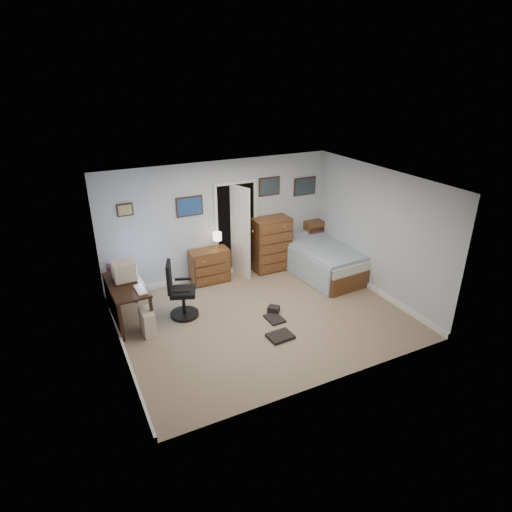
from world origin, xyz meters
The scene contains 15 objects.
floor centered at (0.00, 0.00, -0.01)m, with size 5.00×4.00×0.02m, color #87735D.
computer_desk centered at (-2.29, 0.96, 0.57)m, with size 0.64×1.30×0.74m.
crt_monitor centered at (-2.18, 1.11, 0.92)m, with size 0.40×0.37×0.35m.
keyboard centered at (-2.02, 0.61, 0.75)m, with size 0.15×0.39×0.02m, color beige.
pc_tower centered at (-2.00, 0.41, 0.22)m, with size 0.22×0.42×0.44m.
office_chair centered at (-1.33, 0.70, 0.42)m, with size 0.67×0.67×1.08m.
media_stack centered at (-2.32, 1.73, 0.40)m, with size 0.16×0.16×0.81m, color maroon.
low_dresser centered at (-0.36, 1.77, 0.36)m, with size 0.81×0.41×0.72m, color brown.
table_lamp centered at (-0.16, 1.77, 0.98)m, with size 0.19×0.19×0.35m.
doorway centered at (0.35, 2.27, 1.00)m, with size 0.96×1.12×2.05m.
tall_dresser centered at (1.09, 1.75, 0.60)m, with size 0.82×0.48×1.21m, color brown.
headboard_bookcase centered at (2.58, 1.86, 0.49)m, with size 1.03×0.28×0.92m.
bed centered at (1.98, 1.13, 0.34)m, with size 1.31×2.27×0.72m.
wall_posters centered at (0.57, 1.98, 1.75)m, with size 4.38×0.04×0.60m.
floor_clutter centered at (0.09, -0.37, 0.04)m, with size 0.63×1.06×0.13m.
Camera 1 is at (-3.08, -5.97, 4.17)m, focal length 30.00 mm.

